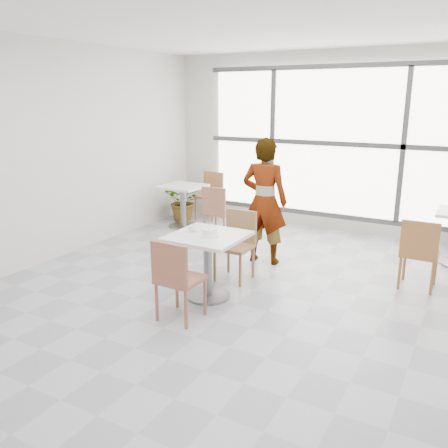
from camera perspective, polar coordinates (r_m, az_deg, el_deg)
The scene contains 16 objects.
floor at distance 5.30m, azimuth 1.61°, elevation -9.74°, with size 7.00×7.00×0.00m, color #9E9EA5.
ceiling at distance 4.86m, azimuth 1.90°, elevation 24.27°, with size 7.00×7.00×0.00m, color white.
wall_back at distance 8.10m, azimuth 13.45°, elevation 9.61°, with size 6.00×6.00×0.00m, color silver.
wall_left at distance 6.78m, azimuth -21.59°, elevation 7.94°, with size 7.00×7.00×0.00m, color silver.
window at distance 8.04m, azimuth 13.32°, elevation 9.58°, with size 4.60×0.07×2.52m.
main_table at distance 5.29m, azimuth -2.00°, elevation -3.69°, with size 0.80×0.80×0.75m.
chair_near at distance 4.75m, azimuth -5.92°, elevation -6.29°, with size 0.42×0.42×0.87m.
chair_far at distance 5.87m, azimuth 1.64°, elevation -1.97°, with size 0.42×0.42×0.87m.
oatmeal_bowl at distance 5.17m, azimuth -1.77°, elevation -0.99°, with size 0.21×0.21×0.09m.
coffee_cup at distance 5.35m, azimuth -3.93°, elevation -0.58°, with size 0.16×0.13×0.07m.
person at distance 6.37m, azimuth 4.98°, elevation 2.77°, with size 0.63×0.42×1.73m, color black.
bg_table_left at distance 8.26m, azimuth -5.03°, elevation 2.95°, with size 0.70×0.70×0.75m.
bg_chair_left_near at distance 7.50m, azimuth -0.84°, elevation 1.85°, with size 0.42×0.42×0.87m.
bg_chair_left_far at distance 8.87m, azimuth -1.63°, elevation 3.95°, with size 0.42×0.42×0.87m.
bg_chair_right_near at distance 5.96m, azimuth 22.82°, elevation -2.94°, with size 0.42×0.42×0.87m.
plant_left at distance 8.75m, azimuth -4.90°, elevation 2.87°, with size 0.67×0.58×0.75m, color #537C37.
Camera 1 is at (2.22, -4.26, 2.24)m, focal length 37.30 mm.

